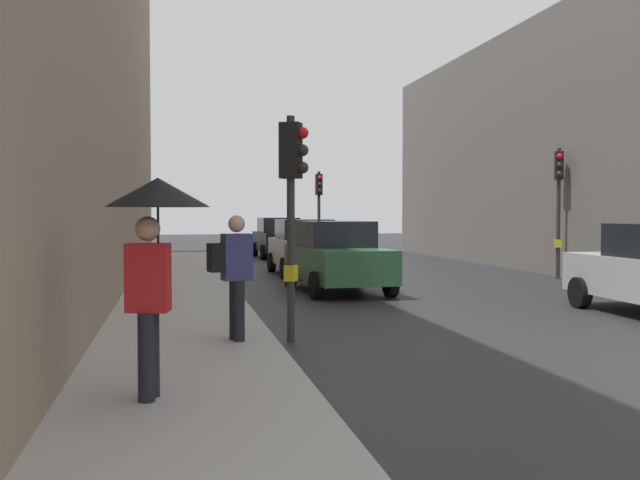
% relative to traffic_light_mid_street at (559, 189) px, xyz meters
% --- Properties ---
extents(sidewalk_kerb, '(2.57, 40.00, 0.16)m').
position_rel_traffic_light_mid_street_xyz_m(sidewalk_kerb, '(-11.14, -5.81, -2.61)').
color(sidewalk_kerb, '#A8A5A0').
rests_on(sidewalk_kerb, ground).
extents(traffic_light_mid_street, '(0.33, 0.45, 3.90)m').
position_rel_traffic_light_mid_street_xyz_m(traffic_light_mid_street, '(0.00, 0.00, 0.00)').
color(traffic_light_mid_street, '#2D2D2D').
rests_on(traffic_light_mid_street, ground).
extents(traffic_light_far_median, '(0.25, 0.43, 3.63)m').
position_rel_traffic_light_mid_street_xyz_m(traffic_light_far_median, '(-5.58, 8.77, -0.19)').
color(traffic_light_far_median, '#2D2D2D').
rests_on(traffic_light_far_median, ground).
extents(traffic_light_near_right, '(0.45, 0.36, 3.42)m').
position_rel_traffic_light_mid_street_xyz_m(traffic_light_near_right, '(-9.53, -9.18, -0.33)').
color(traffic_light_near_right, '#2D2D2D').
rests_on(traffic_light_near_right, ground).
extents(car_white_compact, '(2.08, 4.23, 1.76)m').
position_rel_traffic_light_mid_street_xyz_m(car_white_compact, '(-7.18, 2.94, -1.81)').
color(car_white_compact, silver).
rests_on(car_white_compact, ground).
extents(car_dark_suv, '(2.11, 4.25, 1.76)m').
position_rel_traffic_light_mid_street_xyz_m(car_dark_suv, '(-6.77, 11.88, -1.81)').
color(car_dark_suv, black).
rests_on(car_dark_suv, ground).
extents(car_green_estate, '(2.22, 4.30, 1.76)m').
position_rel_traffic_light_mid_street_xyz_m(car_green_estate, '(-7.32, -2.35, -1.81)').
color(car_green_estate, '#2D6038').
rests_on(car_green_estate, ground).
extents(pedestrian_with_umbrella, '(1.00, 1.00, 2.14)m').
position_rel_traffic_light_mid_street_xyz_m(pedestrian_with_umbrella, '(-11.47, -12.91, -0.85)').
color(pedestrian_with_umbrella, black).
rests_on(pedestrian_with_umbrella, sidewalk_kerb).
extents(pedestrian_with_grey_backpack, '(0.64, 0.40, 1.77)m').
position_rel_traffic_light_mid_street_xyz_m(pedestrian_with_grey_backpack, '(-10.47, -9.77, -1.53)').
color(pedestrian_with_grey_backpack, black).
rests_on(pedestrian_with_grey_backpack, sidewalk_kerb).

